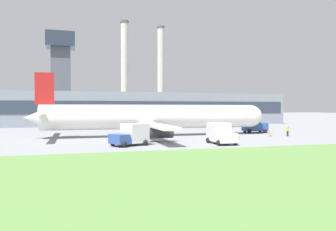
{
  "coord_description": "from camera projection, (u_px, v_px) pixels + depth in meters",
  "views": [
    {
      "loc": [
        -10.96,
        -50.1,
        4.42
      ],
      "look_at": [
        3.04,
        -0.88,
        3.17
      ],
      "focal_mm": 35.0,
      "sensor_mm": 36.0,
      "label": 1
    }
  ],
  "objects": [
    {
      "name": "ground_plane",
      "position": [
        148.0,
        136.0,
        51.28
      ],
      "size": [
        400.0,
        400.0,
        0.0
      ],
      "primitive_type": "plane",
      "color": "gray"
    },
    {
      "name": "grass_strip",
      "position": [
        306.0,
        196.0,
        16.18
      ],
      "size": [
        240.0,
        37.0,
        0.06
      ],
      "color": "#5B8942",
      "rests_on": "ground_plane"
    },
    {
      "name": "terminal_building",
      "position": [
        117.0,
        107.0,
        82.91
      ],
      "size": [
        87.1,
        12.95,
        22.35
      ],
      "color": "gray",
      "rests_on": "ground_plane"
    },
    {
      "name": "smokestack_left",
      "position": [
        125.0,
        71.0,
        110.62
      ],
      "size": [
        2.83,
        2.83,
        33.66
      ],
      "color": "beige",
      "rests_on": "ground_plane"
    },
    {
      "name": "smokestack_right",
      "position": [
        161.0,
        73.0,
        116.15
      ],
      "size": [
        2.64,
        2.64,
        33.21
      ],
      "color": "beige",
      "rests_on": "ground_plane"
    },
    {
      "name": "airplane",
      "position": [
        152.0,
        117.0,
        50.48
      ],
      "size": [
        37.31,
        31.06,
        9.36
      ],
      "color": "white",
      "rests_on": "ground_plane"
    },
    {
      "name": "pushback_tug",
      "position": [
        255.0,
        127.0,
        57.37
      ],
      "size": [
        4.33,
        3.0,
        2.2
      ],
      "color": "#2D4C93",
      "rests_on": "ground_plane"
    },
    {
      "name": "baggage_truck",
      "position": [
        220.0,
        134.0,
        39.82
      ],
      "size": [
        2.78,
        4.48,
        2.58
      ],
      "color": "white",
      "rests_on": "ground_plane"
    },
    {
      "name": "fuel_truck",
      "position": [
        131.0,
        135.0,
        38.02
      ],
      "size": [
        4.79,
        4.03,
        2.55
      ],
      "color": "#2D4C93",
      "rests_on": "ground_plane"
    },
    {
      "name": "ground_crew_person",
      "position": [
        288.0,
        131.0,
        50.23
      ],
      "size": [
        0.52,
        0.52,
        1.66
      ],
      "color": "#23283D",
      "rests_on": "ground_plane"
    },
    {
      "name": "traffic_cone_near_nose",
      "position": [
        270.0,
        134.0,
        50.48
      ],
      "size": [
        0.5,
        0.5,
        0.58
      ],
      "color": "black",
      "rests_on": "ground_plane"
    },
    {
      "name": "traffic_cone_wingtip",
      "position": [
        238.0,
        135.0,
        48.05
      ],
      "size": [
        0.58,
        0.58,
        0.72
      ],
      "color": "black",
      "rests_on": "ground_plane"
    }
  ]
}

